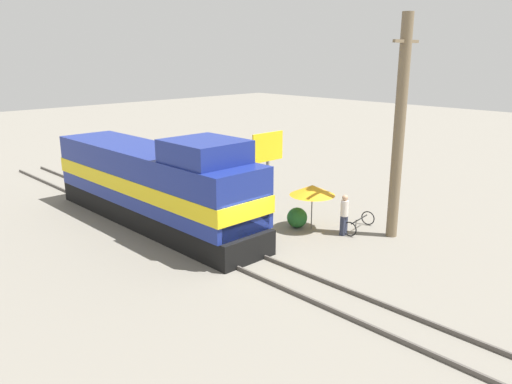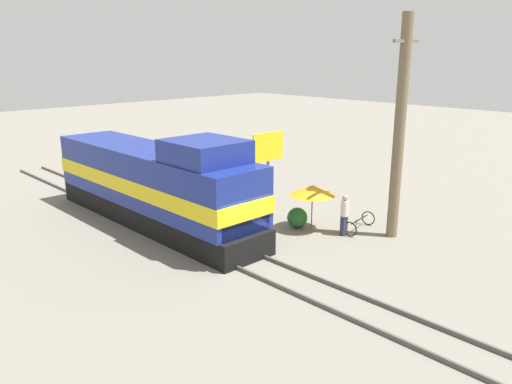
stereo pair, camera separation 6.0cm
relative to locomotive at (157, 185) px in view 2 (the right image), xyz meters
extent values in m
plane|color=slate|center=(0.00, -5.41, -1.92)|extent=(120.00, 120.00, 0.00)
cube|color=#4C4742|center=(-0.72, -5.41, -1.84)|extent=(0.08, 42.26, 0.15)
cube|color=#4C4742|center=(0.72, -5.41, -1.84)|extent=(0.08, 42.26, 0.15)
cube|color=black|center=(0.00, 0.38, -1.39)|extent=(2.65, 13.38, 1.05)
cube|color=navy|center=(0.00, 0.38, 0.37)|extent=(2.88, 12.85, 2.49)
cube|color=yellow|center=(0.00, 0.38, 0.13)|extent=(2.92, 12.98, 0.70)
cube|color=yellow|center=(0.00, -5.11, -0.19)|extent=(2.45, 1.87, 1.37)
cube|color=navy|center=(0.00, -3.64, 2.08)|extent=(2.70, 2.94, 0.91)
cylinder|color=#726047|center=(6.53, -8.36, 2.74)|extent=(0.47, 0.47, 9.31)
cube|color=#726047|center=(6.53, -8.36, 6.28)|extent=(1.80, 0.12, 0.12)
cylinder|color=#4C4C4C|center=(4.65, -5.37, -0.94)|extent=(0.05, 0.05, 1.96)
cone|color=orange|center=(4.65, -5.37, -0.07)|extent=(2.04, 2.04, 0.46)
cube|color=#595959|center=(6.32, -0.92, -0.80)|extent=(0.12, 0.12, 2.24)
cube|color=yellow|center=(6.32, -0.92, 1.08)|extent=(2.17, 0.08, 1.52)
sphere|color=#236028|center=(4.38, -4.74, -1.45)|extent=(0.93, 0.93, 0.93)
cube|color=#2D3347|center=(5.09, -6.84, -1.48)|extent=(0.30, 0.20, 0.88)
cylinder|color=silver|center=(5.09, -6.84, -0.68)|extent=(0.34, 0.34, 0.70)
sphere|color=tan|center=(5.09, -6.84, -0.21)|extent=(0.26, 0.26, 0.26)
torus|color=black|center=(5.15, -7.12, -1.59)|extent=(0.16, 0.66, 0.66)
torus|color=black|center=(7.01, -6.82, -1.59)|extent=(0.16, 0.66, 0.66)
cube|color=black|center=(6.08, -6.97, -1.40)|extent=(1.58, 0.30, 0.04)
cylinder|color=black|center=(5.76, -7.02, -1.47)|extent=(0.04, 0.04, 0.28)
camera|label=1|loc=(-12.07, -19.03, 5.82)|focal=35.00mm
camera|label=2|loc=(-12.02, -19.07, 5.82)|focal=35.00mm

